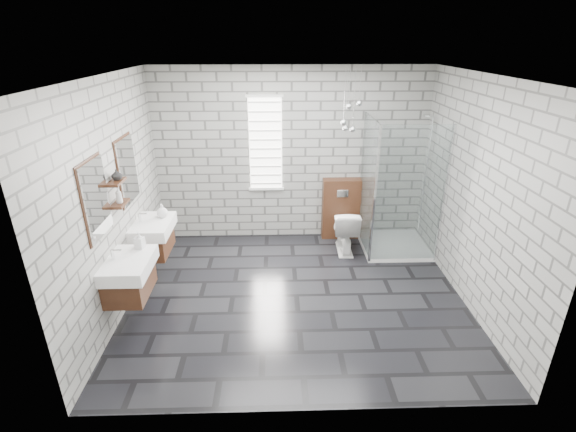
{
  "coord_description": "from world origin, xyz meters",
  "views": [
    {
      "loc": [
        -0.25,
        -4.52,
        3.08
      ],
      "look_at": [
        -0.1,
        0.35,
        0.97
      ],
      "focal_mm": 26.0,
      "sensor_mm": 36.0,
      "label": 1
    }
  ],
  "objects_px": {
    "shower_enclosure": "(392,221)",
    "vanity_left": "(125,267)",
    "vanity_right": "(150,228)",
    "cistern_panel": "(341,209)",
    "toilet": "(345,230)"
  },
  "relations": [
    {
      "from": "vanity_right",
      "to": "shower_enclosure",
      "type": "bearing_deg",
      "value": 11.51
    },
    {
      "from": "vanity_left",
      "to": "cistern_panel",
      "type": "relative_size",
      "value": 1.57
    },
    {
      "from": "vanity_right",
      "to": "vanity_left",
      "type": "bearing_deg",
      "value": -90.0
    },
    {
      "from": "vanity_left",
      "to": "shower_enclosure",
      "type": "bearing_deg",
      "value": 26.34
    },
    {
      "from": "cistern_panel",
      "to": "shower_enclosure",
      "type": "relative_size",
      "value": 0.49
    },
    {
      "from": "vanity_right",
      "to": "cistern_panel",
      "type": "distance_m",
      "value": 2.98
    },
    {
      "from": "shower_enclosure",
      "to": "toilet",
      "type": "bearing_deg",
      "value": 176.53
    },
    {
      "from": "vanity_left",
      "to": "toilet",
      "type": "distance_m",
      "value": 3.24
    },
    {
      "from": "vanity_left",
      "to": "cistern_panel",
      "type": "bearing_deg",
      "value": 39.16
    },
    {
      "from": "vanity_right",
      "to": "toilet",
      "type": "relative_size",
      "value": 2.28
    },
    {
      "from": "vanity_left",
      "to": "vanity_right",
      "type": "relative_size",
      "value": 1.0
    },
    {
      "from": "shower_enclosure",
      "to": "vanity_left",
      "type": "bearing_deg",
      "value": -153.66
    },
    {
      "from": "cistern_panel",
      "to": "toilet",
      "type": "relative_size",
      "value": 1.45
    },
    {
      "from": "vanity_left",
      "to": "toilet",
      "type": "height_order",
      "value": "vanity_left"
    },
    {
      "from": "vanity_right",
      "to": "cistern_panel",
      "type": "xyz_separation_m",
      "value": [
        2.71,
        1.21,
        -0.26
      ]
    }
  ]
}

